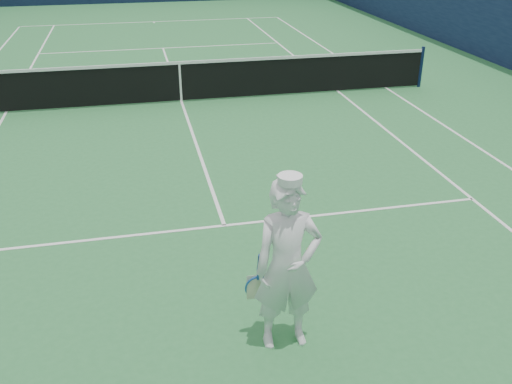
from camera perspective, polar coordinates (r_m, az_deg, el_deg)
The scene contains 5 objects.
ground at distance 14.44m, azimuth -7.46°, elevation 8.93°, with size 80.00×80.00×0.00m, color #2B733B.
court_markings at distance 14.44m, azimuth -7.46°, elevation 8.95°, with size 11.03×23.83×0.01m.
windscreen_fence at distance 13.99m, azimuth -7.95°, elevation 16.78°, with size 20.12×36.12×4.00m.
tennis_net at distance 14.29m, azimuth -7.59°, elevation 11.06°, with size 12.88×0.09×1.07m.
tennis_player at distance 5.88m, azimuth 3.16°, elevation -7.38°, with size 0.78×0.48×1.99m.
Camera 1 is at (-1.14, -13.77, 4.21)m, focal length 40.00 mm.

